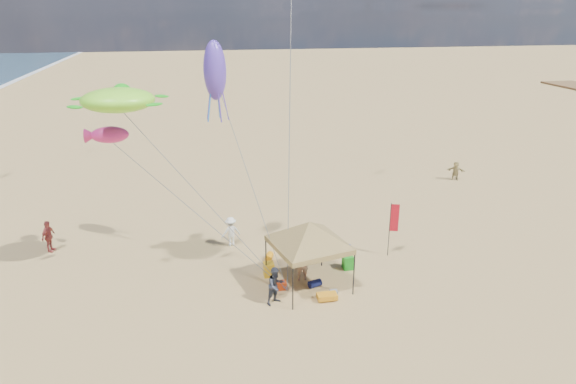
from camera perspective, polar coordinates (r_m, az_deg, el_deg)
name	(u,v)px	position (r m, az deg, el deg)	size (l,w,h in m)	color
ground	(300,296)	(23.96, 1.34, -11.48)	(280.00, 280.00, 0.00)	tan
canopy_tent	(309,224)	(23.30, 2.38, -3.63)	(6.01, 6.01, 3.81)	black
feather_flag	(393,221)	(27.18, 11.62, -3.18)	(0.44, 0.16, 2.99)	black
cooler_red	(280,285)	(24.38, -0.85, -10.34)	(0.54, 0.38, 0.38)	#BA340E
cooler_blue	(346,249)	(27.89, 6.47, -6.35)	(0.54, 0.38, 0.38)	#131A9B
bag_navy	(315,284)	(24.58, 3.01, -10.13)	(0.36, 0.36, 0.60)	#0E133D
bag_orange	(269,257)	(26.98, -2.11, -7.21)	(0.36, 0.36, 0.60)	orange
chair_green	(348,262)	(26.22, 6.67, -7.77)	(0.50, 0.50, 0.70)	#188719
chair_yellow	(269,269)	(25.40, -2.15, -8.61)	(0.50, 0.50, 0.70)	gold
crate_grey	(334,293)	(23.96, 5.10, -11.16)	(0.34, 0.30, 0.28)	gray
beach_cart	(327,296)	(23.60, 4.36, -11.50)	(0.90, 0.50, 0.24)	orange
person_near_a	(302,264)	(24.82, 1.57, -8.01)	(0.62, 0.41, 1.71)	#A77F5F
person_near_b	(276,286)	(23.01, -1.38, -10.37)	(0.85, 0.66, 1.76)	#343947
person_near_c	(231,232)	(28.40, -6.37, -4.40)	(1.08, 0.62, 1.67)	silver
person_far_a	(48,236)	(30.40, -25.10, -4.49)	(1.04, 0.43, 1.77)	#B34945
person_far_c	(456,171)	(40.97, 18.15, 2.27)	(1.35, 0.43, 1.46)	tan
turtle_kite	(118,100)	(23.35, -18.40, 9.67)	(3.13, 2.50, 1.04)	#8DFF2D
fish_kite	(110,135)	(25.05, -19.21, 6.03)	(1.71, 0.86, 0.76)	#E62A85
squid_kite	(215,70)	(24.87, -8.14, 13.24)	(1.07, 1.07, 2.78)	#5B3BC4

